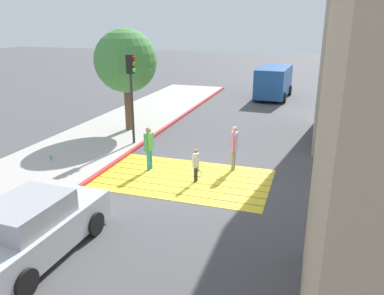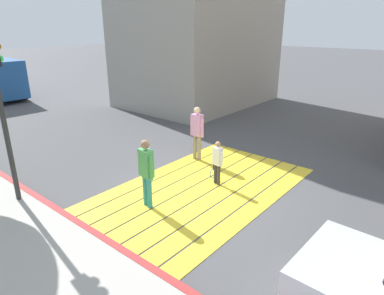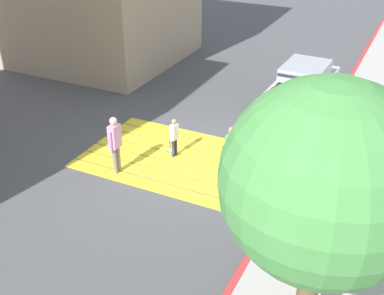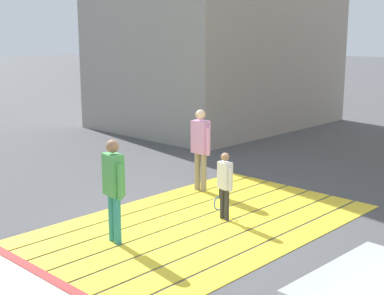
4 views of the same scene
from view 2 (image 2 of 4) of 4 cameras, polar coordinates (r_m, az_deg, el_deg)
The scene contains 6 objects.
ground_plane at distance 9.46m, azimuth 1.71°, elevation -6.92°, with size 120.00×120.00×0.00m, color #4C4C4F.
crosswalk_stripes at distance 9.45m, azimuth 1.71°, elevation -6.89°, with size 6.40×3.80×0.01m.
curb_painted at distance 7.50m, azimuth -14.40°, elevation -14.99°, with size 0.16×40.00×0.13m, color #BC3333.
pedestrian_adult_lead at distance 11.05m, azimuth 0.85°, elevation 3.02°, with size 0.23×0.52×1.80m.
pedestrian_adult_trailing at distance 8.23m, azimuth -7.69°, elevation -3.58°, with size 0.28×0.50×1.75m.
pedestrian_child_with_racket at distance 9.45m, azimuth 4.26°, elevation -2.19°, with size 0.31×0.40×1.28m.
Camera 2 is at (-6.64, -5.17, 4.31)m, focal length 31.72 mm.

